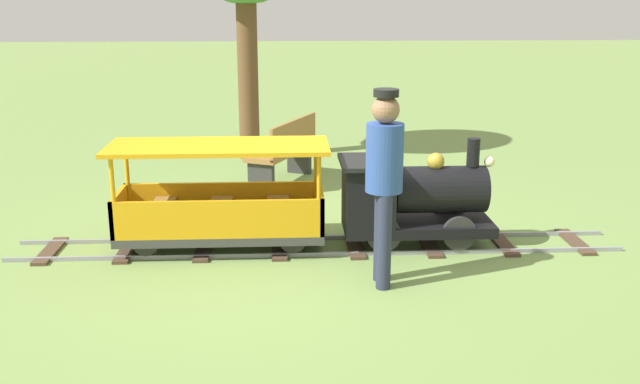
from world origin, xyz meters
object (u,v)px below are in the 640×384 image
at_px(passenger_car, 221,206).
at_px(park_bench, 285,151).
at_px(conductor_person, 384,172).
at_px(locomotive, 409,198).

distance_m(passenger_car, park_bench, 2.47).
distance_m(passenger_car, conductor_person, 1.74).
distance_m(conductor_person, park_bench, 3.43).
height_order(passenger_car, conductor_person, conductor_person).
xyz_separation_m(conductor_person, park_bench, (-3.29, -0.79, -0.54)).
height_order(locomotive, park_bench, locomotive).
bearing_deg(passenger_car, conductor_person, 57.20).
height_order(locomotive, passenger_car, locomotive).
bearing_deg(park_bench, locomotive, 25.84).
height_order(conductor_person, park_bench, conductor_person).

